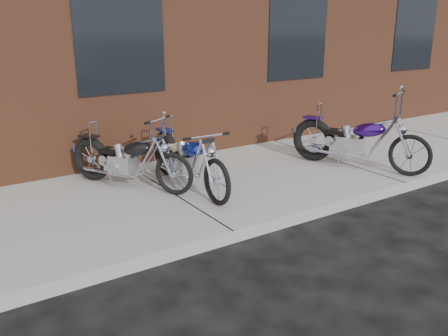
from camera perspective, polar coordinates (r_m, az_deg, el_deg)
ground at (r=5.32m, az=1.14°, el=-9.07°), size 120.00×120.00×0.00m
sidewalk at (r=6.49m, az=-6.37°, el=-3.52°), size 22.00×3.00×0.15m
chopper_purple at (r=7.70m, az=15.54°, el=2.94°), size 0.98×2.05×1.23m
chopper_blue at (r=6.52m, az=-4.45°, el=0.82°), size 0.51×2.09×0.91m
chopper_third at (r=6.67m, az=-11.51°, el=0.75°), size 1.10×1.76×1.01m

